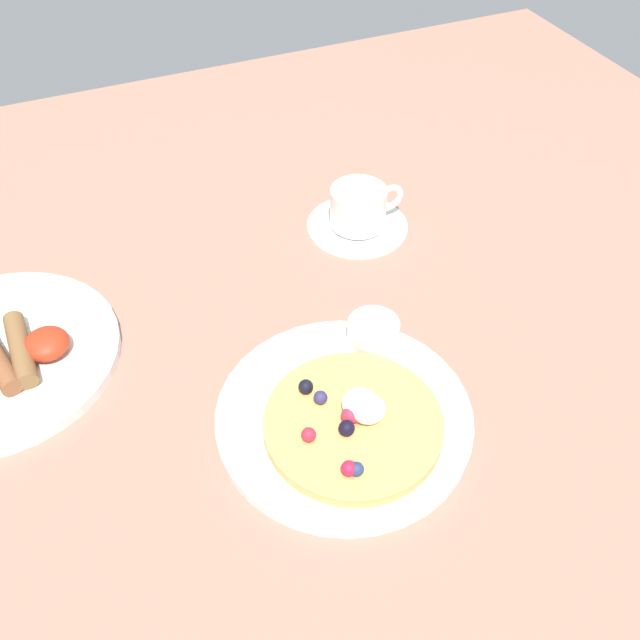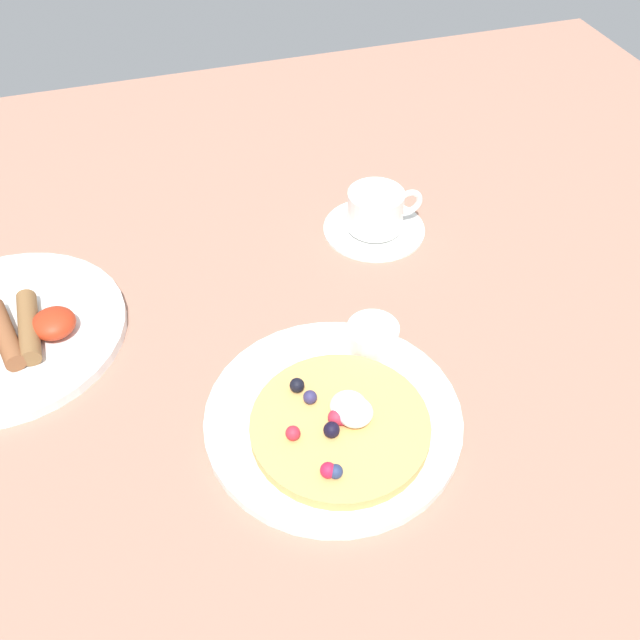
{
  "view_description": "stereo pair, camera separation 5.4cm",
  "coord_description": "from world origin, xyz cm",
  "px_view_note": "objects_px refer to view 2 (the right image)",
  "views": [
    {
      "loc": [
        -15.6,
        -43.78,
        56.27
      ],
      "look_at": [
        4.61,
        3.53,
        4.0
      ],
      "focal_mm": 38.81,
      "sensor_mm": 36.0,
      "label": 1
    },
    {
      "loc": [
        -10.57,
        -45.62,
        56.27
      ],
      "look_at": [
        4.61,
        3.53,
        4.0
      ],
      "focal_mm": 38.81,
      "sensor_mm": 36.0,
      "label": 2
    }
  ],
  "objects_px": {
    "coffee_cup": "(377,209)",
    "breakfast_plate": "(7,333)",
    "pancake_plate": "(333,418)",
    "coffee_saucer": "(374,228)",
    "syrup_ramekin": "(373,336)"
  },
  "relations": [
    {
      "from": "breakfast_plate",
      "to": "coffee_saucer",
      "type": "relative_size",
      "value": 1.97
    },
    {
      "from": "pancake_plate",
      "to": "coffee_saucer",
      "type": "height_order",
      "value": "pancake_plate"
    },
    {
      "from": "coffee_saucer",
      "to": "coffee_cup",
      "type": "relative_size",
      "value": 1.32
    },
    {
      "from": "syrup_ramekin",
      "to": "coffee_cup",
      "type": "height_order",
      "value": "coffee_cup"
    },
    {
      "from": "syrup_ramekin",
      "to": "coffee_saucer",
      "type": "xyz_separation_m",
      "value": [
        0.08,
        0.2,
        -0.02
      ]
    },
    {
      "from": "breakfast_plate",
      "to": "coffee_saucer",
      "type": "height_order",
      "value": "breakfast_plate"
    },
    {
      "from": "breakfast_plate",
      "to": "coffee_saucer",
      "type": "xyz_separation_m",
      "value": [
        0.46,
        0.06,
        -0.0
      ]
    },
    {
      "from": "breakfast_plate",
      "to": "coffee_cup",
      "type": "bearing_deg",
      "value": 7.39
    },
    {
      "from": "coffee_saucer",
      "to": "pancake_plate",
      "type": "bearing_deg",
      "value": -117.77
    },
    {
      "from": "pancake_plate",
      "to": "coffee_cup",
      "type": "height_order",
      "value": "coffee_cup"
    },
    {
      "from": "coffee_saucer",
      "to": "breakfast_plate",
      "type": "bearing_deg",
      "value": -172.58
    },
    {
      "from": "syrup_ramekin",
      "to": "coffee_cup",
      "type": "relative_size",
      "value": 0.55
    },
    {
      "from": "pancake_plate",
      "to": "breakfast_plate",
      "type": "distance_m",
      "value": 0.38
    },
    {
      "from": "coffee_cup",
      "to": "breakfast_plate",
      "type": "bearing_deg",
      "value": -172.61
    },
    {
      "from": "pancake_plate",
      "to": "coffee_saucer",
      "type": "relative_size",
      "value": 1.93
    }
  ]
}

